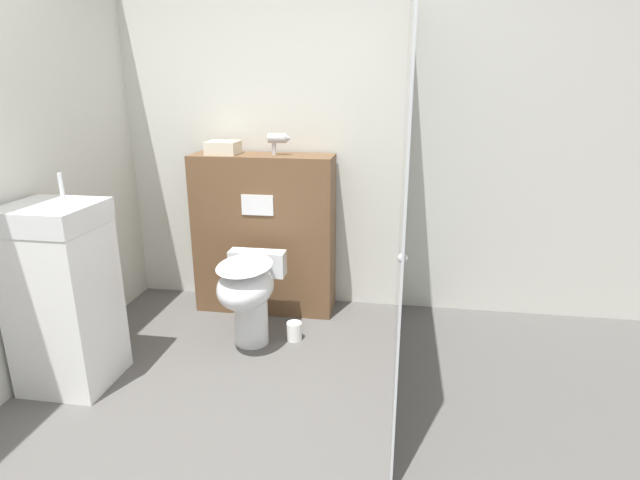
% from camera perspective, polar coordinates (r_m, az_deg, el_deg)
% --- Properties ---
extents(wall_back, '(8.00, 0.06, 2.50)m').
position_cam_1_polar(wall_back, '(3.61, -1.36, 11.89)').
color(wall_back, silver).
rests_on(wall_back, ground_plane).
extents(partition_panel, '(0.99, 0.32, 1.13)m').
position_cam_1_polar(partition_panel, '(3.60, -6.33, 0.69)').
color(partition_panel, brown).
rests_on(partition_panel, ground_plane).
extents(shower_glass, '(0.04, 1.88, 2.11)m').
position_cam_1_polar(shower_glass, '(2.62, 9.47, 5.31)').
color(shower_glass, silver).
rests_on(shower_glass, ground_plane).
extents(toilet, '(0.37, 0.56, 0.57)m').
position_cam_1_polar(toilet, '(3.13, -8.18, -5.72)').
color(toilet, white).
rests_on(toilet, ground_plane).
extents(sink_vanity, '(0.45, 0.43, 1.15)m').
position_cam_1_polar(sink_vanity, '(3.01, -27.23, -5.77)').
color(sink_vanity, white).
rests_on(sink_vanity, ground_plane).
extents(hair_drier, '(0.15, 0.07, 0.15)m').
position_cam_1_polar(hair_drier, '(3.44, -4.77, 11.41)').
color(hair_drier, '#B7B7BC').
rests_on(hair_drier, partition_panel).
extents(folded_towel, '(0.21, 0.20, 0.09)m').
position_cam_1_polar(folded_towel, '(3.54, -11.00, 10.32)').
color(folded_towel, beige).
rests_on(folded_towel, partition_panel).
extents(spare_toilet_roll, '(0.10, 0.10, 0.12)m').
position_cam_1_polar(spare_toilet_roll, '(3.30, -2.97, -10.35)').
color(spare_toilet_roll, white).
rests_on(spare_toilet_roll, ground_plane).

